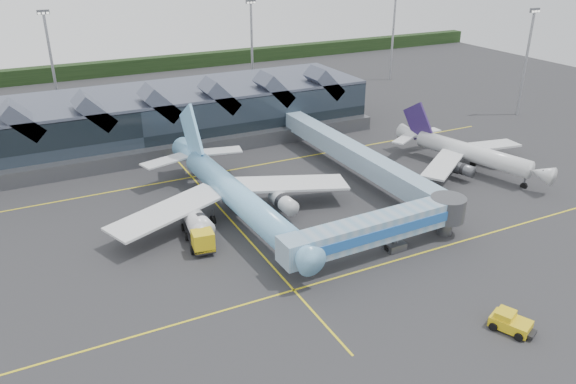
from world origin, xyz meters
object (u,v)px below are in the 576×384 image
fuel_truck (197,226)px  pushback_tug (510,322)px  jet_bridge (388,226)px  regional_jet (467,152)px  main_airliner (232,192)px

fuel_truck → pushback_tug: (21.77, -31.43, -1.10)m
jet_bridge → pushback_tug: 18.27m
regional_jet → fuel_truck: regional_jet is taller
regional_jet → pushback_tug: regional_jet is taller
fuel_truck → jet_bridge: bearing=-26.9°
main_airliner → pushback_tug: size_ratio=8.77×
main_airliner → pushback_tug: main_airliner is taller
main_airliner → jet_bridge: size_ratio=1.53×
jet_bridge → pushback_tug: (1.82, -17.98, -2.69)m
main_airliner → jet_bridge: (13.53, -17.20, -0.31)m
regional_jet → fuel_truck: 47.97m
fuel_truck → main_airliner: bearing=37.4°
regional_jet → jet_bridge: regional_jet is taller
main_airliner → fuel_truck: main_airliner is taller
regional_jet → jet_bridge: bearing=-164.4°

